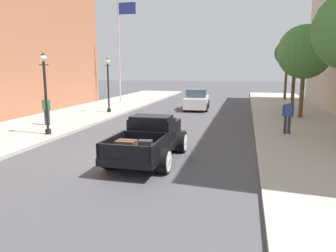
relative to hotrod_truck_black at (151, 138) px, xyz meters
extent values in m
plane|color=#47474C|center=(-0.67, 0.11, -0.75)|extent=(140.00, 140.00, 0.00)
cube|color=black|center=(0.00, -0.24, -0.21)|extent=(1.82, 4.92, 0.24)
cube|color=black|center=(0.00, 0.11, 0.31)|extent=(1.57, 1.12, 0.80)
cube|color=black|center=(0.00, 0.06, 0.77)|extent=(1.45, 0.95, 0.12)
cube|color=#3D4C5B|center=(0.01, 0.68, 0.47)|extent=(1.33, 0.06, 0.44)
cube|color=black|center=(0.02, 1.41, 0.17)|extent=(1.34, 1.52, 0.52)
cube|color=silver|center=(0.03, 2.21, 0.15)|extent=(0.68, 0.11, 0.47)
cube|color=black|center=(-0.02, -1.64, -0.07)|extent=(1.71, 2.12, 0.04)
cube|color=black|center=(-0.83, -1.63, 0.15)|extent=(0.11, 2.10, 0.44)
cube|color=black|center=(0.79, -1.65, 0.15)|extent=(0.11, 2.10, 0.44)
cube|color=black|center=(-0.03, -2.65, 0.15)|extent=(1.62, 0.10, 0.44)
cube|color=black|center=(-0.01, -0.63, 0.15)|extent=(1.62, 0.10, 0.44)
cylinder|color=black|center=(-0.88, 1.11, -0.35)|extent=(0.37, 0.80, 0.80)
cylinder|color=silver|center=(-1.07, 1.12, -0.35)|extent=(0.02, 0.66, 0.66)
cylinder|color=silver|center=(-1.08, 1.12, -0.35)|extent=(0.02, 0.24, 0.24)
cylinder|color=black|center=(0.91, 1.09, -0.35)|extent=(0.37, 0.80, 0.80)
cylinder|color=silver|center=(1.10, 1.09, -0.35)|extent=(0.02, 0.66, 0.66)
cylinder|color=silver|center=(1.11, 1.09, -0.35)|extent=(0.02, 0.24, 0.24)
cylinder|color=black|center=(-0.91, -1.58, -0.35)|extent=(0.37, 0.80, 0.80)
cylinder|color=silver|center=(-1.10, -1.58, -0.35)|extent=(0.02, 0.66, 0.66)
cylinder|color=silver|center=(-1.11, -1.58, -0.35)|extent=(0.02, 0.24, 0.24)
cylinder|color=black|center=(0.88, -1.60, -0.35)|extent=(0.37, 0.80, 0.80)
cylinder|color=silver|center=(1.07, -1.60, -0.35)|extent=(0.02, 0.66, 0.66)
cylinder|color=silver|center=(1.08, -1.60, -0.35)|extent=(0.02, 0.24, 0.24)
cube|color=brown|center=(-0.20, -1.99, 0.15)|extent=(0.61, 0.45, 0.40)
cube|color=#3D2D1E|center=(-0.20, -1.99, 0.15)|extent=(0.62, 0.06, 0.42)
cube|color=#2D2D33|center=(0.21, -1.35, 0.09)|extent=(0.47, 0.37, 0.28)
cube|color=silver|center=(-0.47, 14.44, -0.14)|extent=(1.99, 4.40, 0.80)
cube|color=#384C5B|center=(-0.46, 14.29, 0.58)|extent=(1.64, 2.09, 0.64)
cylinder|color=black|center=(-1.38, 15.67, -0.42)|extent=(0.26, 0.67, 0.66)
cylinder|color=black|center=(0.27, 15.78, -0.42)|extent=(0.26, 0.67, 0.66)
cylinder|color=black|center=(-1.21, 13.10, -0.42)|extent=(0.26, 0.67, 0.66)
cylinder|color=black|center=(0.43, 13.20, -0.42)|extent=(0.26, 0.67, 0.66)
cylinder|color=#333338|center=(-7.51, 4.57, -0.17)|extent=(0.14, 0.14, 0.86)
cylinder|color=#333338|center=(-7.33, 4.57, -0.17)|extent=(0.14, 0.14, 0.86)
cube|color=#387A47|center=(-7.42, 4.57, 0.54)|extent=(0.36, 0.22, 0.56)
cylinder|color=#387A47|center=(-7.64, 4.57, 0.51)|extent=(0.09, 0.09, 0.54)
cylinder|color=#387A47|center=(-7.20, 4.57, 0.51)|extent=(0.09, 0.09, 0.54)
sphere|color=#9E7051|center=(-7.42, 4.57, 0.94)|extent=(0.22, 0.22, 0.22)
cylinder|color=#333338|center=(5.25, 5.18, -0.17)|extent=(0.14, 0.14, 0.86)
cylinder|color=#333338|center=(5.43, 5.18, -0.17)|extent=(0.14, 0.14, 0.86)
cube|color=#2D4C93|center=(5.34, 5.18, 0.54)|extent=(0.36, 0.22, 0.56)
cylinder|color=#2D4C93|center=(5.12, 5.18, 0.51)|extent=(0.09, 0.09, 0.54)
cylinder|color=#2D4C93|center=(5.56, 5.18, 0.51)|extent=(0.09, 0.09, 0.54)
sphere|color=beige|center=(5.34, 5.18, 0.94)|extent=(0.22, 0.22, 0.22)
cylinder|color=black|center=(-5.88, 2.34, -0.48)|extent=(0.28, 0.28, 0.24)
cylinder|color=black|center=(-5.88, 2.34, 1.24)|extent=(0.12, 0.12, 3.20)
cylinder|color=black|center=(-5.88, 2.34, 2.69)|extent=(0.50, 0.04, 0.04)
sphere|color=silver|center=(-5.88, 2.34, 3.00)|extent=(0.32, 0.32, 0.32)
cone|color=black|center=(-5.88, 2.34, 3.18)|extent=(0.24, 0.24, 0.14)
cylinder|color=black|center=(-6.26, 10.34, -0.48)|extent=(0.28, 0.28, 0.24)
cylinder|color=black|center=(-6.26, 10.34, 1.24)|extent=(0.12, 0.12, 3.20)
cylinder|color=black|center=(-6.26, 10.34, 2.69)|extent=(0.50, 0.04, 0.04)
sphere|color=silver|center=(-6.26, 10.34, 3.00)|extent=(0.32, 0.32, 0.32)
cone|color=black|center=(-6.26, 10.34, 3.18)|extent=(0.24, 0.24, 0.14)
cylinder|color=#B2B2B7|center=(-8.09, 17.07, 3.90)|extent=(0.12, 0.12, 9.00)
sphere|color=gold|center=(-8.09, 17.07, 8.48)|extent=(0.16, 0.16, 0.16)
cube|color=navy|center=(-7.23, 17.07, 7.75)|extent=(1.60, 0.03, 1.00)
cylinder|color=brown|center=(6.80, 10.92, 0.83)|extent=(0.26, 0.26, 2.87)
sphere|color=#3D7538|center=(6.80, 10.92, 3.53)|extent=(3.36, 3.36, 3.36)
cylinder|color=brown|center=(6.78, 14.83, 1.23)|extent=(0.26, 0.26, 3.66)
sphere|color=#ADA893|center=(6.78, 14.83, 3.90)|extent=(2.23, 2.23, 2.23)
cylinder|color=brown|center=(7.20, 23.61, 1.23)|extent=(0.26, 0.26, 3.67)
sphere|color=#285628|center=(7.20, 23.61, 4.01)|extent=(2.51, 2.51, 2.51)
camera|label=1|loc=(3.32, -11.04, 2.54)|focal=34.30mm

